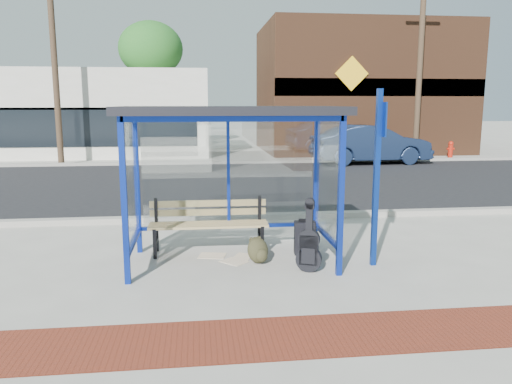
{
  "coord_description": "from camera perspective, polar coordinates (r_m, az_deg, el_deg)",
  "views": [
    {
      "loc": [
        -0.51,
        -7.5,
        2.46
      ],
      "look_at": [
        0.4,
        0.2,
        1.08
      ],
      "focal_mm": 35.0,
      "sensor_mm": 36.0,
      "label": 1
    }
  ],
  "objects": [
    {
      "name": "bus_shelter",
      "position": [
        7.6,
        -2.91,
        7.12
      ],
      "size": [
        3.3,
        1.8,
        2.42
      ],
      "color": "#0D2694",
      "rests_on": "ground"
    },
    {
      "name": "utility_pole_east",
      "position": [
        23.02,
        18.22,
        13.68
      ],
      "size": [
        1.6,
        0.24,
        8.0
      ],
      "color": "#4C3826",
      "rests_on": "ground"
    },
    {
      "name": "tree_right",
      "position": [
        32.38,
        17.61,
        14.91
      ],
      "size": [
        3.6,
        3.6,
        7.03
      ],
      "color": "#4C3826",
      "rests_on": "ground"
    },
    {
      "name": "sign_post",
      "position": [
        7.68,
        13.7,
        2.65
      ],
      "size": [
        0.1,
        0.33,
        2.68
      ],
      "rotation": [
        0.0,
        0.0,
        -0.0
      ],
      "color": "navy",
      "rests_on": "ground"
    },
    {
      "name": "storefront_brown",
      "position": [
        27.36,
        11.63,
        11.41
      ],
      "size": [
        10.0,
        7.08,
        6.4
      ],
      "color": "#59331E",
      "rests_on": "ground"
    },
    {
      "name": "bench",
      "position": [
        8.35,
        -5.44,
        -3.4
      ],
      "size": [
        1.96,
        0.49,
        0.92
      ],
      "rotation": [
        0.0,
        0.0,
        -0.01
      ],
      "color": "black",
      "rests_on": "ground"
    },
    {
      "name": "newspaper_b",
      "position": [
        7.94,
        -2.52,
        -7.95
      ],
      "size": [
        0.49,
        0.49,
        0.01
      ],
      "primitive_type": "cube",
      "rotation": [
        0.0,
        0.0,
        -0.81
      ],
      "color": "white",
      "rests_on": "ground"
    },
    {
      "name": "utility_pole_west",
      "position": [
        21.67,
        -22.04,
        13.71
      ],
      "size": [
        1.6,
        0.24,
        8.0
      ],
      "color": "#4C3826",
      "rests_on": "ground"
    },
    {
      "name": "guitar_bag",
      "position": [
        7.43,
        6.08,
        -6.23
      ],
      "size": [
        0.39,
        0.24,
        1.04
      ],
      "rotation": [
        0.0,
        0.0,
        -0.37
      ],
      "color": "black",
      "rests_on": "ground"
    },
    {
      "name": "suitcase",
      "position": [
        8.28,
        5.61,
        -5.25
      ],
      "size": [
        0.37,
        0.26,
        0.6
      ],
      "rotation": [
        0.0,
        0.0,
        -0.1
      ],
      "color": "black",
      "rests_on": "ground"
    },
    {
      "name": "storefront_white",
      "position": [
        26.87,
        -25.42,
        8.12
      ],
      "size": [
        18.0,
        6.04,
        4.0
      ],
      "color": "silver",
      "rests_on": "ground"
    },
    {
      "name": "ground",
      "position": [
        7.91,
        -2.74,
        -8.06
      ],
      "size": [
        120.0,
        120.0,
        0.0
      ],
      "primitive_type": "plane",
      "color": "#B2ADA0",
      "rests_on": "ground"
    },
    {
      "name": "fire_hydrant",
      "position": [
        24.61,
        21.35,
        4.62
      ],
      "size": [
        0.34,
        0.23,
        0.77
      ],
      "rotation": [
        0.0,
        0.0,
        0.0
      ],
      "color": "#B71D0D",
      "rests_on": "ground"
    },
    {
      "name": "curb_far",
      "position": [
        20.74,
        -5.29,
        3.38
      ],
      "size": [
        60.0,
        0.25,
        0.12
      ],
      "primitive_type": "cube",
      "color": "gray",
      "rests_on": "ground"
    },
    {
      "name": "curb_near",
      "position": [
        10.68,
        -3.84,
        -2.94
      ],
      "size": [
        60.0,
        0.25,
        0.12
      ],
      "primitive_type": "cube",
      "color": "gray",
      "rests_on": "ground"
    },
    {
      "name": "backpack",
      "position": [
        7.82,
        0.27,
        -6.75
      ],
      "size": [
        0.41,
        0.39,
        0.41
      ],
      "rotation": [
        0.0,
        0.0,
        0.39
      ],
      "color": "#2D2B19",
      "rests_on": "ground"
    },
    {
      "name": "newspaper_c",
      "position": [
        8.19,
        -1.48,
        -7.39
      ],
      "size": [
        0.42,
        0.45,
        0.01
      ],
      "primitive_type": "cube",
      "rotation": [
        0.0,
        0.0,
        1.13
      ],
      "color": "white",
      "rests_on": "ground"
    },
    {
      "name": "tree_mid",
      "position": [
        29.75,
        -11.94,
        15.62
      ],
      "size": [
        3.6,
        3.6,
        7.03
      ],
      "color": "#4C3826",
      "rests_on": "ground"
    },
    {
      "name": "parked_car",
      "position": [
        21.28,
        12.96,
        5.33
      ],
      "size": [
        4.95,
        2.02,
        1.6
      ],
      "primitive_type": "imported",
      "rotation": [
        0.0,
        0.0,
        1.64
      ],
      "color": "#182643",
      "rests_on": "ground"
    },
    {
      "name": "brick_paver_strip",
      "position": [
        5.5,
        -0.76,
        -16.42
      ],
      "size": [
        60.0,
        1.0,
        0.01
      ],
      "primitive_type": "cube",
      "color": "maroon",
      "rests_on": "ground"
    },
    {
      "name": "street_asphalt",
      "position": [
        15.7,
        -4.79,
        1.02
      ],
      "size": [
        60.0,
        10.0,
        0.0
      ],
      "primitive_type": "cube",
      "color": "black",
      "rests_on": "ground"
    },
    {
      "name": "newspaper_a",
      "position": [
        8.26,
        -5.02,
        -7.26
      ],
      "size": [
        0.49,
        0.42,
        0.01
      ],
      "primitive_type": "cube",
      "rotation": [
        0.0,
        0.0,
        -0.21
      ],
      "color": "white",
      "rests_on": "ground"
    },
    {
      "name": "far_sidewalk",
      "position": [
        22.64,
        -5.41,
        3.79
      ],
      "size": [
        60.0,
        4.0,
        0.01
      ],
      "primitive_type": "cube",
      "color": "#B2ADA0",
      "rests_on": "ground"
    }
  ]
}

